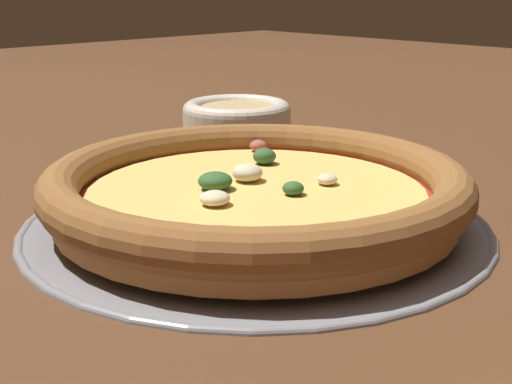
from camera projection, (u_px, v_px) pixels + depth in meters
ground_plane at (256, 225)px, 0.55m from camera, size 3.00×3.00×0.00m
pizza_tray at (256, 220)px, 0.55m from camera, size 0.36×0.36×0.01m
pizza at (256, 189)px, 0.54m from camera, size 0.33×0.33×0.04m
bowl_near at (237, 122)px, 0.80m from camera, size 0.12×0.12×0.05m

